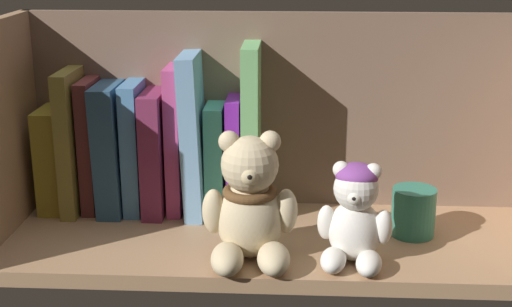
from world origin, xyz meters
TOP-DOWN VIEW (x-y plane):
  - shelf_board at (0.00, 0.00)cm, footprint 71.48×24.91cm
  - shelf_back_panel at (0.00, 13.05)cm, footprint 73.88×1.20cm
  - book_0 at (-32.60, 10.43)cm, footprint 3.29×11.89cm
  - book_1 at (-29.46, 10.43)cm, footprint 2.17×14.22cm
  - book_2 at (-27.02, 10.43)cm, footprint 1.91×11.04cm
  - book_3 at (-23.95, 10.43)cm, footprint 3.78×13.75cm
  - book_4 at (-20.63, 10.43)cm, footprint 2.38×11.96cm
  - book_5 at (-17.58, 10.43)cm, footprint 2.91×13.95cm
  - book_6 at (-14.71, 10.43)cm, footprint 2.01×10.95cm
  - book_7 at (-12.04, 10.43)cm, footprint 3.30×14.45cm
  - book_8 at (-9.06, 10.43)cm, footprint 2.62×9.09cm
  - book_9 at (-6.36, 10.43)cm, footprint 1.97×9.35cm
  - book_10 at (-3.81, 10.43)cm, footprint 2.32×14.30cm
  - teddy_bear_larger at (-3.07, -6.92)cm, footprint 11.96×12.17cm
  - teddy_bear_smaller at (9.75, -7.08)cm, footprint 9.44×9.78cm
  - pillar_candle at (18.32, 1.63)cm, footprint 5.84×5.84cm

SIDE VIEW (x-z plane):
  - shelf_board at x=0.00cm, z-range 0.00..2.00cm
  - pillar_candle at x=18.32cm, z-range 2.00..8.56cm
  - teddy_bear_smaller at x=9.75cm, z-range 1.67..14.40cm
  - teddy_bear_larger at x=-3.07cm, z-range 0.80..17.14cm
  - book_0 at x=-32.60cm, z-range 2.00..17.08cm
  - book_8 at x=-9.06cm, z-range 2.00..17.74cm
  - book_9 at x=-6.36cm, z-range 2.00..18.84cm
  - book_5 at x=-17.58cm, z-range 2.00..19.82cm
  - book_3 at x=-23.95cm, z-range 1.97..20.77cm
  - book_4 at x=-20.63cm, z-range 2.00..20.97cm
  - book_2 at x=-27.02cm, z-range 2.00..21.24cm
  - book_1 at x=-29.46cm, z-range 2.00..22.69cm
  - book_6 at x=-14.71cm, z-range 2.00..23.31cm
  - book_7 at x=-12.04cm, z-range 1.96..25.18cm
  - book_10 at x=-3.81cm, z-range 2.00..26.55cm
  - shelf_back_panel at x=0.00cm, z-range 0.00..30.41cm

